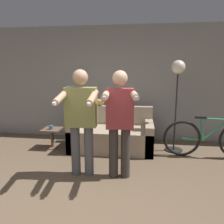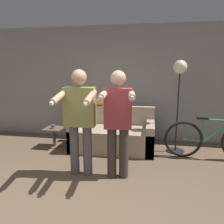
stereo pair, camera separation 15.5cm
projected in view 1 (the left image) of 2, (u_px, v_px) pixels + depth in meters
ground_plane at (69, 219)px, 2.42m from camera, size 16.00×16.00×0.00m
wall_back at (109, 84)px, 5.09m from camera, size 10.00×0.05×2.60m
couch at (112, 135)px, 4.54m from camera, size 1.67×0.91×0.84m
person_left at (81, 116)px, 3.26m from camera, size 0.55×0.69×1.63m
person_right at (120, 118)px, 3.18m from camera, size 0.52×0.71×1.62m
cat at (98, 102)px, 4.81m from camera, size 0.39×0.12×0.17m
floor_lamp at (177, 81)px, 4.20m from camera, size 0.35×0.35×1.80m
side_table at (52, 134)px, 4.56m from camera, size 0.38×0.38×0.41m
cup at (51, 127)px, 4.49m from camera, size 0.09×0.09×0.08m
bicycle at (210, 139)px, 4.06m from camera, size 1.70×0.07×0.78m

